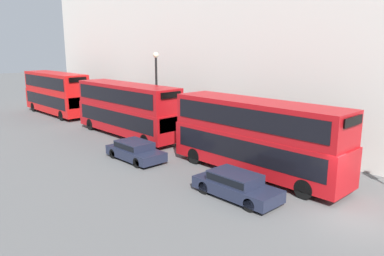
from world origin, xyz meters
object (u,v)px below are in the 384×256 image
bus_second_in_queue (127,107)px  car_hatchback (135,150)px  bus_leading (256,134)px  bus_third_in_queue (56,92)px  car_dark_sedan (236,184)px

bus_second_in_queue → car_hatchback: 7.06m
bus_second_in_queue → car_hatchback: (-3.40, -5.95, -1.69)m
bus_leading → bus_third_in_queue: bearing=90.0°
bus_leading → bus_second_in_queue: bus_leading is taller
bus_leading → car_hatchback: size_ratio=2.56×
bus_third_in_queue → car_dark_sedan: size_ratio=2.33×
bus_leading → bus_second_in_queue: 12.95m
bus_second_in_queue → car_dark_sedan: bearing=-103.3°
bus_leading → car_hatchback: bearing=115.9°
car_dark_sedan → bus_second_in_queue: bearing=76.7°
bus_leading → car_dark_sedan: bearing=-157.2°
car_dark_sedan → car_hatchback: 8.43m
bus_leading → car_hatchback: (-3.40, 7.00, -1.70)m
bus_second_in_queue → bus_leading: bearing=-90.0°
bus_second_in_queue → car_dark_sedan: (-3.40, -14.38, -1.67)m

